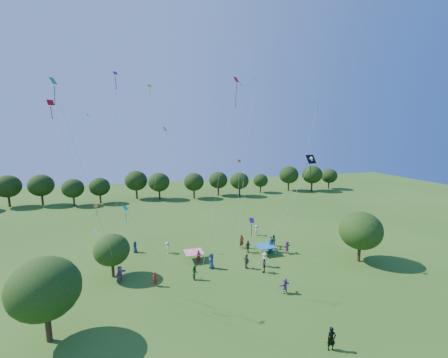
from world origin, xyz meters
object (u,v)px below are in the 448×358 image
Objects in this scene: near_tree_west at (44,289)px; tent_red_stripe at (194,252)px; pirate_kite at (310,162)px; red_high_kite at (231,109)px; near_tree_north at (112,250)px; man_in_black at (331,339)px; near_tree_east at (361,231)px; tent_blue at (265,246)px.

near_tree_west is 17.60m from tent_red_stripe.
pirate_kite is at bearing -20.54° from tent_red_stripe.
red_high_kite reaches higher than pirate_kite.
tent_red_stripe is 0.10× the size of red_high_kite.
red_high_kite is at bearing 10.60° from near_tree_north.
pirate_kite is (5.91, 13.21, 11.49)m from man_in_black.
near_tree_east is 20.46m from tent_red_stripe.
red_high_kite is (-1.68, 18.94, 17.57)m from man_in_black.
near_tree_east is at bearing -8.31° from near_tree_north.
near_tree_east reaches higher than near_tree_north.
man_in_black reaches higher than tent_red_stripe.
red_high_kite is at bearing 33.49° from near_tree_west.
tent_red_stripe is at bearing 176.54° from tent_blue.
near_tree_east is 10.85m from pirate_kite.
near_tree_north is 0.41× the size of pirate_kite.
near_tree_north is at bearing 145.52° from man_in_black.
pirate_kite is (21.98, -3.04, 9.27)m from near_tree_north.
tent_blue is 0.10× the size of red_high_kite.
near_tree_east is 17.70m from man_in_black.
near_tree_west is 3.74× the size of man_in_black.
man_in_black is at bearing -69.34° from tent_red_stripe.
man_in_black is at bearing -45.33° from near_tree_north.
near_tree_east is at bearing 54.58° from man_in_black.
tent_blue is (-10.09, 5.34, -2.88)m from near_tree_east.
near_tree_west is 1.37× the size of near_tree_north.
tent_blue is 0.19× the size of pirate_kite.
tent_red_stripe is at bearing 159.46° from pirate_kite.
pirate_kite is at bearing 76.72° from man_in_black.
near_tree_west is at bearing -139.90° from tent_red_stripe.
near_tree_west reaches higher than man_in_black.
near_tree_west reaches higher than near_tree_north.
pirate_kite reaches higher than tent_red_stripe.
red_high_kite is at bearing 159.85° from tent_blue.
man_in_black is (6.77, -17.96, -0.15)m from tent_red_stripe.
near_tree_west is 33.02m from near_tree_east.
tent_blue is 17.98m from red_high_kite.
pirate_kite is (3.40, -4.19, 11.34)m from tent_blue.
near_tree_north is at bearing 171.69° from near_tree_east.
man_in_black is 0.08× the size of red_high_kite.
near_tree_west is at bearing -170.87° from near_tree_east.
red_high_kite is (18.32, 12.12, 14.17)m from near_tree_west.
near_tree_east is 11.78m from tent_blue.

